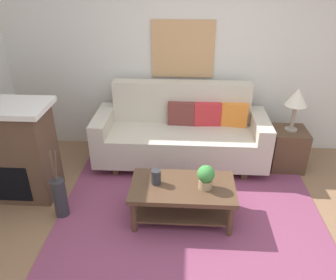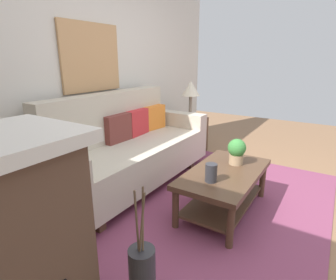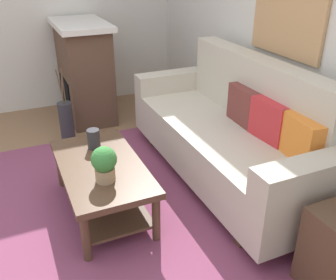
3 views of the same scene
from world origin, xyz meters
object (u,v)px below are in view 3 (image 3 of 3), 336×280
at_px(fireplace, 85,71).
at_px(floor_vase, 67,123).
at_px(couch, 229,134).
at_px(throw_pillow_maroon, 244,105).
at_px(potted_plant_tabletop, 104,163).
at_px(coffee_table, 102,177).
at_px(throw_pillow_orange, 301,139).
at_px(tabletop_vase, 94,139).
at_px(throw_pillow_crimson, 270,121).
at_px(framed_painting, 288,8).

distance_m(fireplace, floor_vase, 0.82).
bearing_deg(couch, fireplace, -156.30).
relative_size(throw_pillow_maroon, potted_plant_tabletop, 1.37).
xyz_separation_m(throw_pillow_maroon, coffee_table, (0.05, -1.30, -0.37)).
xyz_separation_m(coffee_table, fireplace, (-1.97, 0.34, 0.27)).
bearing_deg(coffee_table, potted_plant_tabletop, -6.19).
distance_m(throw_pillow_maroon, fireplace, 2.15).
bearing_deg(fireplace, throw_pillow_orange, 20.20).
bearing_deg(floor_vase, throw_pillow_orange, 34.01).
relative_size(couch, tabletop_vase, 13.94).
bearing_deg(floor_vase, throw_pillow_crimson, 39.41).
xyz_separation_m(couch, coffee_table, (0.05, -1.18, -0.12)).
height_order(throw_pillow_maroon, potted_plant_tabletop, throw_pillow_maroon).
distance_m(throw_pillow_orange, potted_plant_tabletop, 1.40).
bearing_deg(coffee_table, throw_pillow_maroon, 92.28).
height_order(couch, potted_plant_tabletop, couch).
bearing_deg(coffee_table, tabletop_vase, 175.61).
bearing_deg(coffee_table, floor_vase, -178.38).
xyz_separation_m(throw_pillow_maroon, throw_pillow_orange, (0.71, 0.00, 0.00)).
height_order(couch, throw_pillow_crimson, couch).
distance_m(throw_pillow_maroon, tabletop_vase, 1.31).
distance_m(coffee_table, floor_vase, 1.33).
xyz_separation_m(fireplace, framed_painting, (1.92, 1.31, 0.88)).
distance_m(throw_pillow_maroon, potted_plant_tabletop, 1.36).
bearing_deg(fireplace, throw_pillow_crimson, 23.05).
bearing_deg(framed_painting, potted_plant_tabletop, -80.34).
bearing_deg(potted_plant_tabletop, throw_pillow_crimson, 86.91).
relative_size(tabletop_vase, potted_plant_tabletop, 0.62).
relative_size(coffee_table, potted_plant_tabletop, 4.20).
bearing_deg(potted_plant_tabletop, framed_painting, 99.66).
bearing_deg(coffee_table, couch, 92.52).
distance_m(throw_pillow_orange, floor_vase, 2.44).
relative_size(couch, throw_pillow_maroon, 6.31).
distance_m(fireplace, framed_painting, 2.48).
height_order(couch, throw_pillow_orange, couch).
relative_size(throw_pillow_crimson, tabletop_vase, 2.21).
relative_size(potted_plant_tabletop, fireplace, 0.23).
xyz_separation_m(tabletop_vase, framed_painting, (0.23, 1.62, 0.95)).
height_order(coffee_table, potted_plant_tabletop, potted_plant_tabletop).
bearing_deg(throw_pillow_maroon, throw_pillow_orange, 0.00).
bearing_deg(throw_pillow_orange, throw_pillow_maroon, 180.00).
distance_m(couch, potted_plant_tabletop, 1.24).
height_order(fireplace, floor_vase, fireplace).
relative_size(throw_pillow_crimson, throw_pillow_orange, 1.00).
xyz_separation_m(floor_vase, framed_painting, (1.28, 1.68, 1.23)).
xyz_separation_m(throw_pillow_maroon, floor_vase, (-1.28, -1.34, -0.45)).
bearing_deg(potted_plant_tabletop, floor_vase, -179.54).
height_order(coffee_table, tabletop_vase, tabletop_vase).
xyz_separation_m(couch, throw_pillow_orange, (0.71, 0.13, 0.25)).
bearing_deg(potted_plant_tabletop, throw_pillow_orange, 72.16).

